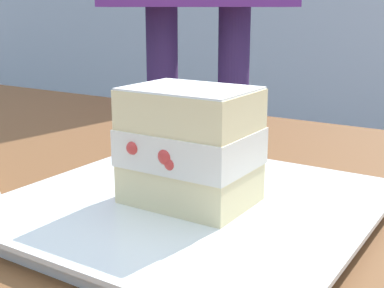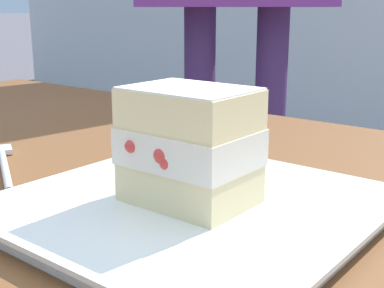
# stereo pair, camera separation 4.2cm
# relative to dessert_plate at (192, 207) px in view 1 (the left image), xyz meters

# --- Properties ---
(dessert_plate) EXTENTS (0.28, 0.28, 0.02)m
(dessert_plate) POSITION_rel_dessert_plate_xyz_m (0.00, 0.00, 0.00)
(dessert_plate) COLOR white
(dessert_plate) RESTS_ON patio_table
(cake_slice) EXTENTS (0.10, 0.08, 0.09)m
(cake_slice) POSITION_rel_dessert_plate_xyz_m (-0.00, 0.01, 0.05)
(cake_slice) COLOR beige
(cake_slice) RESTS_ON dessert_plate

